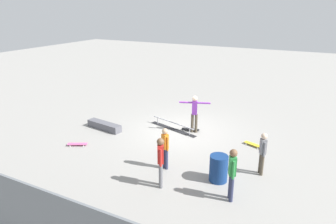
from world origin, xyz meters
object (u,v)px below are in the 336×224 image
Objects in this scene: bystander_green_shirt at (232,172)px; loose_skateboard_pink at (77,144)px; bystander_red_shirt at (161,160)px; trash_bin at (219,168)px; grind_rail at (173,126)px; skater_main at (195,111)px; skate_ledge at (104,126)px; bystander_grey_shirt at (263,151)px; loose_skateboard_yellow at (253,144)px; skateboard_main at (190,129)px; bystander_orange_shirt at (165,146)px.

bystander_green_shirt is 2.05× the size of loose_skateboard_pink.
bystander_red_shirt is 1.86× the size of trash_bin.
skater_main reaches higher than grind_rail.
bystander_grey_shirt reaches higher than skate_ledge.
skate_ledge is 5.55m from bystander_red_shirt.
grind_rail is 1.57× the size of bystander_red_shirt.
bystander_green_shirt is 6.72m from loose_skateboard_pink.
bystander_red_shirt is 2.02× the size of loose_skateboard_yellow.
bystander_red_shirt reaches higher than skateboard_main.
skateboard_main is 4.27m from trash_bin.
skateboard_main and loose_skateboard_yellow have the same top height.
bystander_red_shirt reaches higher than skate_ledge.
bystander_orange_shirt reaches higher than bystander_grey_shirt.
loose_skateboard_yellow is (-2.92, 0.30, 0.00)m from skateboard_main.
skate_ledge is 2.22× the size of skateboard_main.
bystander_red_shirt is 1.16m from bystander_orange_shirt.
skateboard_main is at bearing 162.36° from bystander_red_shirt.
bystander_grey_shirt reaches higher than skateboard_main.
bystander_orange_shirt is at bearing -91.97° from skateboard_main.
skater_main is 2.88m from loose_skateboard_yellow.
skater_main is 5.17m from loose_skateboard_pink.
skateboard_main is 3.66m from bystander_orange_shirt.
trash_bin is at bearing -65.34° from skateboard_main.
skate_ledge is at bearing -2.18° from bystander_orange_shirt.
bystander_red_shirt reaches higher than grind_rail.
bystander_red_shirt is at bearing 128.03° from grind_rail.
skateboard_main is at bearing -150.59° from grind_rail.
skater_main is 1.02× the size of bystander_red_shirt.
loose_skateboard_pink is at bearing -132.82° from bystander_red_shirt.
bystander_grey_shirt reaches higher than trash_bin.
grind_rail is 1.73× the size of bystander_orange_shirt.
bystander_green_shirt is at bearing -174.22° from bystander_orange_shirt.
grind_rail is at bearing -45.07° from trash_bin.
bystander_green_shirt reaches higher than grind_rail.
bystander_orange_shirt is (0.41, -1.08, -0.09)m from bystander_red_shirt.
grind_rail is 3.26× the size of loose_skateboard_pink.
bystander_grey_shirt is (-4.42, 2.22, 0.70)m from grind_rail.
bystander_red_shirt is 1.96m from trash_bin.
bystander_red_shirt reaches higher than bystander_green_shirt.
loose_skateboard_yellow is (-2.72, 0.25, -0.92)m from skater_main.
skater_main reaches higher than bystander_orange_shirt.
bystander_orange_shirt is (-0.55, 3.54, 0.78)m from skateboard_main.
loose_skateboard_yellow is (0.70, -2.10, -0.77)m from bystander_grey_shirt.
skater_main is 4.63m from bystander_red_shirt.
loose_skateboard_yellow is at bearing 155.25° from skater_main.
trash_bin is at bearing 98.17° from bystander_red_shirt.
trash_bin is (-2.27, 3.41, -0.54)m from skater_main.
skater_main is 1.04× the size of bystander_green_shirt.
skate_ledge is 6.69m from loose_skateboard_yellow.
trash_bin is (0.66, -0.85, -0.48)m from bystander_green_shirt.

